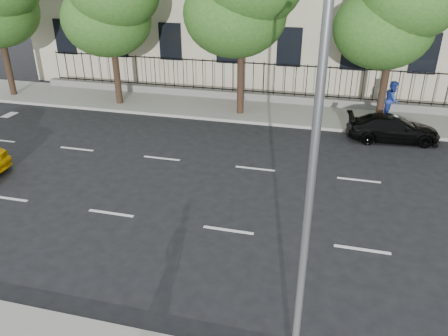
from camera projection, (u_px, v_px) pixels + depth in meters
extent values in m
plane|color=black|center=(205.00, 283.00, 11.36)|extent=(120.00, 120.00, 0.00)
cube|color=gray|center=(279.00, 112.00, 23.52)|extent=(60.00, 4.00, 0.15)
cube|color=slate|center=(284.00, 98.00, 24.88)|extent=(30.00, 0.50, 0.40)
cube|color=black|center=(284.00, 93.00, 24.75)|extent=(28.80, 0.05, 0.05)
cube|color=black|center=(286.00, 65.00, 24.05)|extent=(28.80, 0.05, 0.05)
cylinder|color=slate|center=(309.00, 200.00, 6.98)|extent=(0.14, 0.14, 8.00)
cylinder|color=#382619|center=(8.00, 68.00, 25.68)|extent=(0.36, 0.36, 3.15)
cylinder|color=#382619|center=(117.00, 77.00, 24.15)|extent=(0.36, 0.36, 2.97)
ellipsoid|color=#28551C|center=(107.00, 20.00, 23.20)|extent=(4.75, 4.75, 3.90)
cylinder|color=#382619|center=(241.00, 82.00, 22.51)|extent=(0.36, 0.36, 3.32)
ellipsoid|color=#28551C|center=(235.00, 14.00, 21.43)|extent=(5.13, 5.13, 4.21)
cylinder|color=#382619|center=(382.00, 94.00, 21.00)|extent=(0.36, 0.36, 3.08)
ellipsoid|color=#28551C|center=(383.00, 28.00, 20.05)|extent=(4.56, 4.56, 3.74)
imported|color=black|center=(393.00, 128.00, 19.89)|extent=(4.25, 2.06, 1.19)
imported|color=#21369A|center=(392.00, 100.00, 22.08)|extent=(0.92, 1.08, 1.92)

